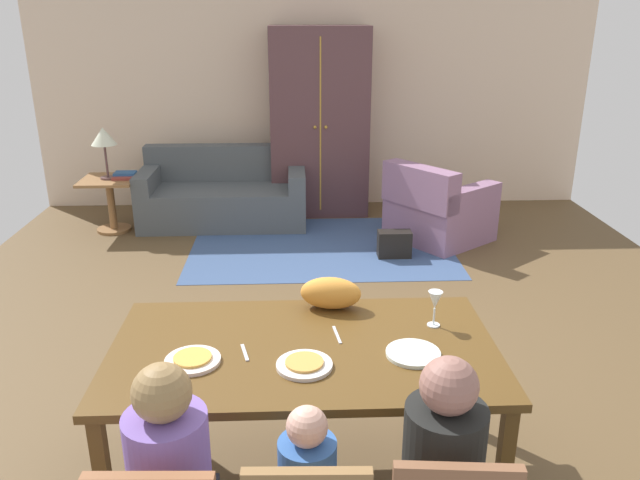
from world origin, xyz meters
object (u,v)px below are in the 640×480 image
table_lamp (104,138)px  handbag (394,244)px  side_table (111,197)px  plate_near_child (304,365)px  wine_glass (435,301)px  book_upper (125,173)px  dining_table (304,359)px  plate_near_woman (413,353)px  cat (331,293)px  plate_near_man (193,360)px  armoire (319,123)px  armchair (437,210)px  book_lower (124,177)px  couch (224,196)px

table_lamp → handbag: table_lamp is taller
side_table → handbag: bearing=-17.1°
table_lamp → plate_near_child: bearing=-64.0°
wine_glass → book_upper: wine_glass is taller
dining_table → plate_near_woman: plate_near_woman is taller
side_table → table_lamp: size_ratio=1.07×
wine_glass → cat: bearing=156.2°
dining_table → plate_near_child: bearing=-90.0°
plate_near_man → cat: 0.83m
wine_glass → table_lamp: size_ratio=0.34×
plate_near_child → handbag: plate_near_child is taller
plate_near_child → book_upper: plate_near_child is taller
armoire → armchair: bearing=-41.7°
dining_table → cat: bearing=69.5°
plate_near_child → wine_glass: 0.75m
plate_near_woman → table_lamp: (-2.50, 4.02, 0.24)m
wine_glass → armchair: 3.44m
armchair → book_upper: armchair is taller
plate_near_child → book_lower: plate_near_child is taller
plate_near_child → book_lower: (-1.83, 4.08, -0.18)m
dining_table → book_lower: 4.31m
couch → side_table: size_ratio=3.11×
couch → handbag: (1.74, -1.16, -0.17)m
plate_near_woman → table_lamp: 4.74m
dining_table → plate_near_man: plate_near_man is taller
cat → book_upper: size_ratio=1.45×
book_lower → handbag: bearing=-17.8°
plate_near_man → wine_glass: wine_glass is taller
plate_near_man → book_lower: (-1.33, 4.02, -0.18)m
dining_table → table_lamp: table_lamp is taller
wine_glass → book_lower: (-2.48, 3.72, -0.30)m
cat → side_table: 4.15m
cat → book_lower: bearing=128.4°
wine_glass → side_table: wine_glass is taller
plate_near_woman → cat: bearing=124.7°
plate_near_child → handbag: (0.92, 3.20, -0.64)m
dining_table → armchair: armchair is taller
armoire → plate_near_woman: bearing=-87.1°
plate_near_woman → book_lower: plate_near_woman is taller
dining_table → plate_near_child: 0.20m
table_lamp → book_lower: size_ratio=2.45×
armoire → book_upper: (-2.09, -0.56, -0.43)m
plate_near_woman → couch: 4.50m
plate_near_child → plate_near_woman: size_ratio=1.00×
dining_table → side_table: bearing=117.0°
dining_table → side_table: (-2.00, 3.92, -0.32)m
armoire → wine_glass: bearing=-84.9°
wine_glass → table_lamp: table_lamp is taller
wine_glass → table_lamp: (-2.65, 3.74, 0.12)m
armchair → armoire: size_ratio=0.57×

